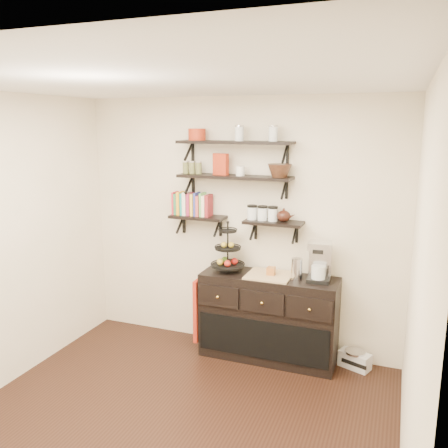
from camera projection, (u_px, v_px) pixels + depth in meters
floor at (165, 434)px, 3.77m from camera, size 3.50×3.50×0.00m
ceiling at (155, 81)px, 3.21m from camera, size 3.50×3.50×0.02m
back_wall at (238, 225)px, 5.09m from camera, size 3.50×0.02×2.70m
right_wall at (416, 303)px, 2.88m from camera, size 0.02×3.50×2.70m
shelf_top at (235, 143)px, 4.79m from camera, size 1.20×0.27×0.23m
shelf_mid at (235, 177)px, 4.86m from camera, size 1.20×0.27×0.23m
shelf_low_left at (198, 217)px, 5.11m from camera, size 0.60×0.25×0.23m
shelf_low_right at (274, 223)px, 4.82m from camera, size 0.60×0.25×0.23m
cookbooks at (193, 205)px, 5.10m from camera, size 0.43×0.15×0.26m
glass_canisters at (262, 214)px, 4.84m from camera, size 0.32×0.10×0.13m
sideboard at (268, 317)px, 4.92m from camera, size 1.40×0.50×0.92m
fruit_stand at (228, 255)px, 4.95m from camera, size 0.35×0.35×0.52m
candle at (271, 271)px, 4.80m from camera, size 0.08×0.08×0.08m
coffee_maker at (320, 262)px, 4.63m from camera, size 0.23×0.22×0.40m
thermal_carafe at (297, 269)px, 4.68m from camera, size 0.11×0.11×0.22m
apron at (200, 308)px, 5.07m from camera, size 0.04×0.29×0.68m
radio at (355, 359)px, 4.78m from camera, size 0.34×0.27×0.18m
recipe_box at (221, 164)px, 4.88m from camera, size 0.17×0.09×0.22m
walnut_bowl at (280, 171)px, 4.67m from camera, size 0.24×0.24×0.13m
ramekins at (240, 171)px, 4.82m from camera, size 0.09×0.09×0.10m
teapot at (284, 215)px, 4.76m from camera, size 0.21×0.17×0.14m
red_pot at (197, 134)px, 4.91m from camera, size 0.18×0.18×0.12m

